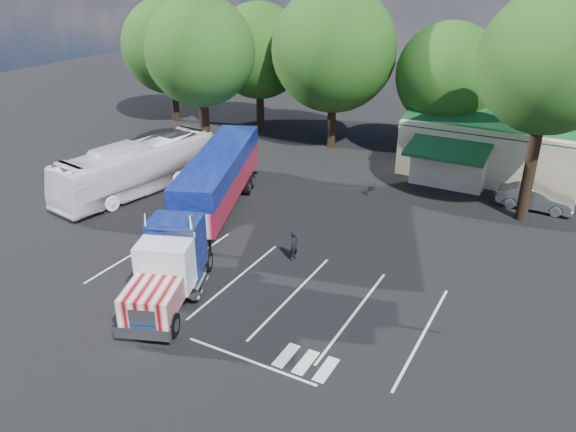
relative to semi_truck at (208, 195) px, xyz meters
The scene contains 12 objects.
ground 5.38m from the semi_truck, 26.86° to the left, with size 120.00×120.00×0.00m, color black.
tree_row_a 26.17m from the semi_truck, 133.43° to the left, with size 9.00×9.00×11.68m.
tree_row_b 22.31m from the semi_truck, 113.49° to the left, with size 8.40×8.40×11.35m.
tree_row_c 19.25m from the semi_truck, 92.14° to the left, with size 10.00×10.00×13.05m.
tree_row_d 21.78m from the semi_truck, 67.10° to the left, with size 8.00×8.00×10.60m.
tree_near_left 12.12m from the semi_truck, 127.09° to the left, with size 7.60×7.60×12.65m.
tree_near_right 20.36m from the semi_truck, 34.04° to the left, with size 8.00×8.00×13.50m.
semi_truck is the anchor object (origin of this frame).
woman 6.14m from the semi_truck, ahead, with size 0.60×0.39×1.65m, color black.
bicycle 12.04m from the semi_truck, 59.02° to the left, with size 0.53×1.52×0.80m, color black.
tour_bus 8.51m from the semi_truck, 160.69° to the left, with size 2.88×12.30×3.43m, color silver.
silver_sedan 20.73m from the semi_truck, 37.87° to the left, with size 1.61×4.61×1.52m, color #979A9E.
Camera 1 is at (13.99, -26.05, 14.75)m, focal length 35.00 mm.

